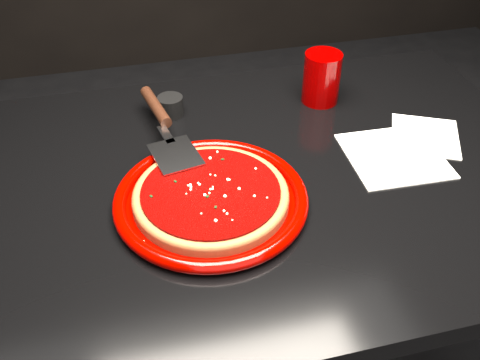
# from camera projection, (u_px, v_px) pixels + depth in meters

# --- Properties ---
(table) EXTENTS (1.20, 0.80, 0.75)m
(table) POSITION_uv_depth(u_px,v_px,m) (251.00, 300.00, 1.25)
(table) COLOR black
(table) RESTS_ON floor
(plate) EXTENTS (0.40, 0.40, 0.03)m
(plate) POSITION_uv_depth(u_px,v_px,m) (211.00, 199.00, 0.94)
(plate) COLOR #750200
(plate) RESTS_ON table
(pizza_crust) EXTENTS (0.32, 0.32, 0.01)m
(pizza_crust) POSITION_uv_depth(u_px,v_px,m) (211.00, 197.00, 0.94)
(pizza_crust) COLOR brown
(pizza_crust) RESTS_ON plate
(pizza_crust_rim) EXTENTS (0.32, 0.32, 0.02)m
(pizza_crust_rim) POSITION_uv_depth(u_px,v_px,m) (211.00, 194.00, 0.93)
(pizza_crust_rim) COLOR brown
(pizza_crust_rim) RESTS_ON plate
(pizza_sauce) EXTENTS (0.28, 0.28, 0.01)m
(pizza_sauce) POSITION_uv_depth(u_px,v_px,m) (211.00, 192.00, 0.93)
(pizza_sauce) COLOR #6B0200
(pizza_sauce) RESTS_ON plate
(parmesan_dusting) EXTENTS (0.24, 0.24, 0.01)m
(parmesan_dusting) POSITION_uv_depth(u_px,v_px,m) (211.00, 189.00, 0.92)
(parmesan_dusting) COLOR beige
(parmesan_dusting) RESTS_ON plate
(basil_flecks) EXTENTS (0.22, 0.22, 0.00)m
(basil_flecks) POSITION_uv_depth(u_px,v_px,m) (211.00, 190.00, 0.92)
(basil_flecks) COLOR black
(basil_flecks) RESTS_ON plate
(pizza_server) EXTENTS (0.16, 0.36, 0.03)m
(pizza_server) POSITION_uv_depth(u_px,v_px,m) (166.00, 126.00, 1.06)
(pizza_server) COLOR silver
(pizza_server) RESTS_ON plate
(cup) EXTENTS (0.10, 0.10, 0.11)m
(cup) POSITION_uv_depth(u_px,v_px,m) (322.00, 78.00, 1.19)
(cup) COLOR #800000
(cup) RESTS_ON table
(napkin_a) EXTENTS (0.19, 0.19, 0.00)m
(napkin_a) POSITION_uv_depth(u_px,v_px,m) (394.00, 156.00, 1.05)
(napkin_a) COLOR white
(napkin_a) RESTS_ON table
(napkin_b) EXTENTS (0.18, 0.19, 0.00)m
(napkin_b) POSITION_uv_depth(u_px,v_px,m) (425.00, 136.00, 1.11)
(napkin_b) COLOR white
(napkin_b) RESTS_ON table
(ramekin) EXTENTS (0.06, 0.06, 0.04)m
(ramekin) POSITION_uv_depth(u_px,v_px,m) (171.00, 106.00, 1.16)
(ramekin) COLOR black
(ramekin) RESTS_ON table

